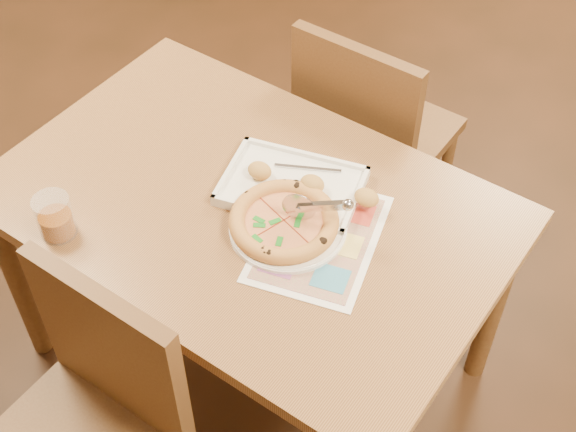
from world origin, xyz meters
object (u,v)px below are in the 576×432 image
Objects in this scene: pizza_cutter at (315,206)px; dining_table at (249,225)px; appetizer_tray at (296,187)px; chair_near at (91,406)px; chair_far at (367,122)px; plate at (288,228)px; menu at (319,238)px; pizza at (284,221)px; glass_tumbler at (55,219)px.

dining_table is at bearing 165.95° from pizza_cutter.
appetizer_tray is at bearing 123.45° from pizza_cutter.
chair_near is 0.73m from appetizer_tray.
chair_far is 0.66m from pizza_cutter.
dining_table is at bearing 173.55° from plate.
chair_near is at bearing -109.48° from menu.
pizza_cutter is 0.41× the size of menu.
chair_far is (-0.00, 0.60, -0.07)m from dining_table.
menu is at bearing 70.52° from chair_near.
plate is at bearing 23.95° from pizza.
chair_far is 1.10× the size of appetizer_tray.
menu is (0.14, -0.10, -0.01)m from appetizer_tray.
pizza_cutter is at bearing 35.56° from glass_tumbler.
menu is (0.53, 0.35, -0.05)m from glass_tumbler.
chair_near is (0.00, -0.60, -0.07)m from dining_table.
chair_far is 1.61× the size of plate.
plate is (0.14, 0.59, 0.16)m from chair_near.
chair_near is at bearing -126.29° from pizza_cutter.
pizza_cutter is 0.16m from appetizer_tray.
chair_far reaches higher than glass_tumbler.
chair_far is at bearing 90.00° from chair_near.
menu is at bearing -35.83° from appetizer_tray.
pizza_cutter is (0.19, -0.58, 0.24)m from chair_far.
chair_far is 1.72× the size of pizza.
chair_far is 1.21× the size of menu.
chair_near is 2.96× the size of pizza_cutter.
plate is at bearing -63.47° from appetizer_tray.
chair_far is at bearing 102.39° from plate.
glass_tumbler is (-0.40, -0.45, 0.03)m from appetizer_tray.
pizza_cutter reaches higher than menu.
chair_near is 1.61× the size of plate.
glass_tumbler is 0.64m from menu.
appetizer_tray is (0.08, 0.71, 0.17)m from chair_near.
pizza_cutter reaches higher than plate.
dining_table is at bearing 90.00° from chair_far.
glass_tumbler is at bearing -146.59° from menu.
menu is at bearing 1.23° from dining_table.
dining_table is at bearing -178.77° from menu.
pizza is 1.72× the size of pizza_cutter.
pizza is (0.13, -0.62, 0.18)m from chair_far.
appetizer_tray is at bearing 112.12° from pizza.
pizza_cutter reaches higher than pizza.
plate is 0.10m from pizza_cutter.
chair_far is 0.65m from menu.
pizza_cutter is (0.06, 0.04, 0.06)m from pizza.
pizza_cutter is 0.63m from glass_tumbler.
appetizer_tray is 0.60m from glass_tumbler.
plate reaches higher than menu.
dining_table is 2.77× the size of chair_far.
menu is at bearing 109.76° from chair_far.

